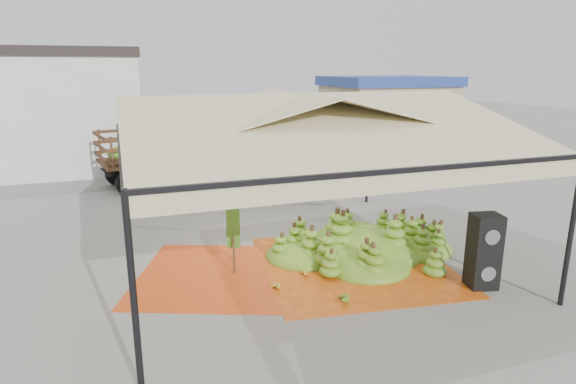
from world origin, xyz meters
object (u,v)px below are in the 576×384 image
object	(u,v)px
speaker_stack	(484,251)
truck_left	(193,147)
banana_heap	(366,233)
vendor	(280,178)
truck_right	(339,139)

from	to	relation	value
speaker_stack	truck_left	bearing A→B (deg)	121.72
banana_heap	truck_left	bearing A→B (deg)	106.44
speaker_stack	banana_heap	bearing A→B (deg)	131.77
speaker_stack	vendor	distance (m)	7.97
banana_heap	truck_left	size ratio (longest dim) A/B	0.72
truck_right	truck_left	bearing A→B (deg)	-172.61
banana_heap	truck_right	xyz separation A→B (m)	(3.67, 9.38, 0.93)
truck_left	vendor	bearing A→B (deg)	-73.34
truck_left	truck_right	xyz separation A→B (m)	(6.49, -0.16, 0.05)
speaker_stack	truck_right	xyz separation A→B (m)	(2.25, 11.91, 0.65)
banana_heap	truck_right	world-z (taller)	truck_right
speaker_stack	truck_left	xyz separation A→B (m)	(-4.24, 12.07, 0.60)
truck_right	banana_heap	bearing A→B (deg)	-102.60
truck_left	truck_right	size ratio (longest dim) A/B	0.97
speaker_stack	truck_right	bearing A→B (deg)	91.68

